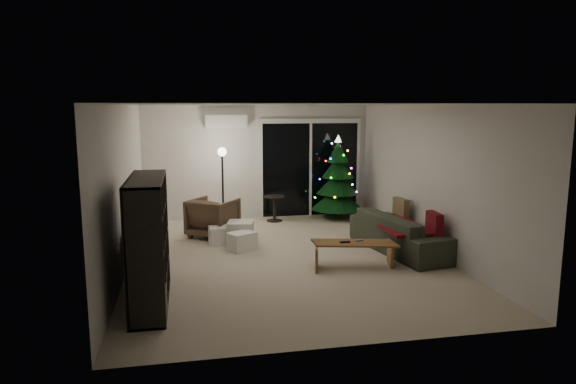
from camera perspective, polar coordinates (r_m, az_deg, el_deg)
name	(u,v)px	position (r m, az deg, el deg)	size (l,w,h in m)	color
room	(294,183)	(9.85, 0.68, 0.99)	(6.50, 7.51, 2.60)	beige
bookshelf	(132,243)	(6.63, -16.94, -5.44)	(0.41, 1.62, 1.62)	black
media_cabinet	(143,246)	(8.14, -15.81, -5.77)	(0.46, 1.21, 0.76)	black
stereo	(142,216)	(8.03, -15.96, -2.60)	(0.38, 0.46, 0.16)	black
armchair	(213,217)	(9.92, -8.33, -2.81)	(0.80, 0.82, 0.75)	brown
ottoman	(240,232)	(9.41, -5.30, -4.49)	(0.45, 0.45, 0.41)	silver
cardboard_box_a	(222,235)	(9.44, -7.35, -4.77)	(0.44, 0.34, 0.32)	white
cardboard_box_b	(242,241)	(8.99, -5.14, -5.47)	(0.45, 0.34, 0.31)	white
side_table	(274,208)	(11.16, -1.52, -1.84)	(0.45, 0.45, 0.56)	black
floor_lamp	(223,189)	(10.60, -7.25, 0.30)	(0.25, 0.25, 1.59)	black
sofa	(402,233)	(9.07, 12.57, -4.43)	(2.22, 0.87, 0.65)	#393F30
sofa_throw	(397,225)	(9.00, 12.02, -3.57)	(0.69, 1.60, 0.05)	maroon
cushion_a	(401,210)	(9.70, 12.44, -1.94)	(0.13, 0.43, 0.43)	olive
cushion_b	(434,226)	(8.55, 15.92, -3.61)	(0.13, 0.43, 0.43)	maroon
coffee_table	(354,255)	(8.08, 7.34, -6.91)	(1.26, 0.44, 0.40)	brown
remote_a	(345,242)	(7.98, 6.34, -5.54)	(0.16, 0.05, 0.02)	black
remote_b	(359,240)	(8.10, 7.93, -5.34)	(0.15, 0.04, 0.02)	slate
christmas_tree	(338,177)	(11.40, 5.55, 1.66)	(1.15, 1.15, 1.86)	black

